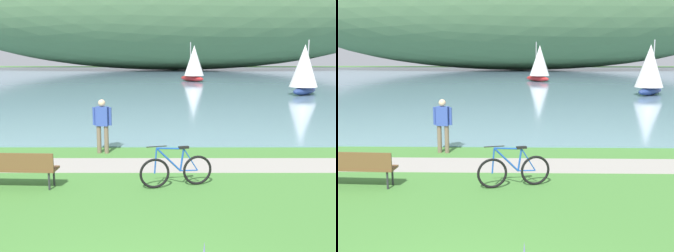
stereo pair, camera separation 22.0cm
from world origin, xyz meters
The scene contains 8 objects.
bay_water centered at (0.00, 49.33, 0.02)m, with size 180.00×80.00×0.04m, color #6B8EA8.
distant_hillside centered at (1.79, 74.21, 12.11)m, with size 91.30×28.00×24.14m, color #4C7047.
shoreline_path centered at (0.00, 7.11, 0.01)m, with size 60.00×1.50×0.01m, color #A39E93.
park_bench_near_camera centered at (-2.83, 5.14, 0.52)m, with size 1.82×0.57×0.88m.
bicycle_leaning_near_bench centered at (0.86, 5.26, 0.40)m, with size 1.73×0.51×1.01m.
person_at_shoreline centered at (-1.39, 8.55, 0.98)m, with size 0.61×0.27×1.71m.
sailboat_nearest_to_shore centered at (3.55, 41.60, 2.10)m, with size 3.27×3.64×4.37m.
sailboat_mid_bay centered at (10.87, 26.54, 1.97)m, with size 3.20×3.35×4.10m.
Camera 1 is at (0.67, -3.92, 3.10)m, focal length 43.20 mm.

